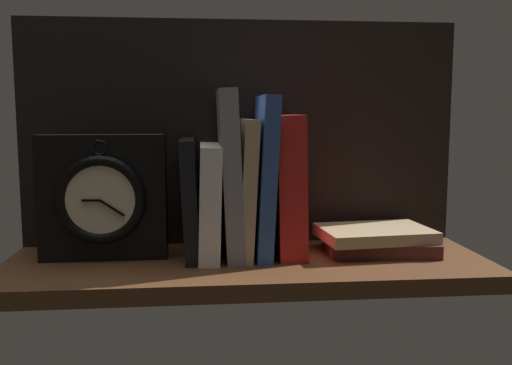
{
  "coord_description": "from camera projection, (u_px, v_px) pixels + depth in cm",
  "views": [
    {
      "loc": [
        -7.11,
        -82.74,
        22.1
      ],
      "look_at": [
        1.6,
        3.38,
        11.27
      ],
      "focal_mm": 39.55,
      "sensor_mm": 36.0,
      "label": 1
    }
  ],
  "objects": [
    {
      "name": "book_black_skeptic",
      "position": [
        190.0,
        198.0,
        0.87
      ],
      "size": [
        2.93,
        14.65,
        18.11
      ],
      "primitive_type": "cube",
      "rotation": [
        0.0,
        -0.04,
        0.0
      ],
      "color": "black",
      "rests_on": "ground_plane"
    },
    {
      "name": "book_red_requiem",
      "position": [
        286.0,
        185.0,
        0.88
      ],
      "size": [
        4.71,
        13.59,
        21.76
      ],
      "primitive_type": "cube",
      "rotation": [
        0.0,
        -0.02,
        0.0
      ],
      "color": "red",
      "rests_on": "ground_plane"
    },
    {
      "name": "ground_plane",
      "position": [
        248.0,
        267.0,
        0.85
      ],
      "size": [
        72.49,
        25.18,
        2.5
      ],
      "primitive_type": "cube",
      "color": "#4C2D19"
    },
    {
      "name": "book_stack_side",
      "position": [
        377.0,
        240.0,
        0.89
      ],
      "size": [
        18.68,
        13.23,
        3.96
      ],
      "color": "#471E19",
      "rests_on": "ground_plane"
    },
    {
      "name": "book_white_catcher",
      "position": [
        209.0,
        200.0,
        0.87
      ],
      "size": [
        3.61,
        16.02,
        17.24
      ],
      "primitive_type": "cube",
      "rotation": [
        0.0,
        0.03,
        0.0
      ],
      "color": "silver",
      "rests_on": "ground_plane"
    },
    {
      "name": "book_tan_shortstories",
      "position": [
        248.0,
        187.0,
        0.87
      ],
      "size": [
        3.22,
        14.34,
        21.13
      ],
      "primitive_type": "cube",
      "rotation": [
        0.0,
        0.05,
        0.0
      ],
      "color": "tan",
      "rests_on": "ground_plane"
    },
    {
      "name": "back_panel",
      "position": [
        241.0,
        133.0,
        0.95
      ],
      "size": [
        72.49,
        1.2,
        37.16
      ],
      "primitive_type": "cube",
      "color": "black",
      "rests_on": "ground_plane"
    },
    {
      "name": "framed_clock",
      "position": [
        103.0,
        197.0,
        0.85
      ],
      "size": [
        18.82,
        5.88,
        18.82
      ],
      "color": "black",
      "rests_on": "ground_plane"
    },
    {
      "name": "book_blue_modern",
      "position": [
        264.0,
        176.0,
        0.87
      ],
      "size": [
        3.5,
        14.95,
        24.68
      ],
      "primitive_type": "cube",
      "rotation": [
        0.0,
        0.05,
        0.0
      ],
      "color": "#2D4C8E",
      "rests_on": "ground_plane"
    },
    {
      "name": "book_gray_chess",
      "position": [
        230.0,
        173.0,
        0.87
      ],
      "size": [
        3.82,
        14.48,
        25.61
      ],
      "primitive_type": "cube",
      "rotation": [
        0.0,
        -0.04,
        0.0
      ],
      "color": "gray",
      "rests_on": "ground_plane"
    }
  ]
}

